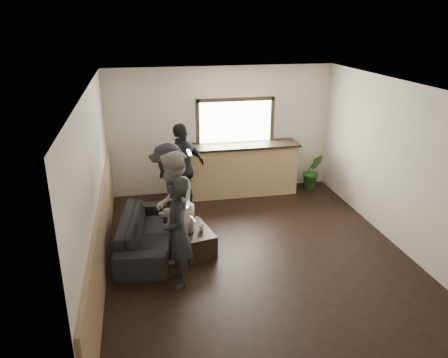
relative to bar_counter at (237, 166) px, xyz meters
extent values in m
cube|color=black|center=(-0.30, -2.70, -0.64)|extent=(5.00, 6.00, 0.01)
cube|color=silver|center=(-0.30, -2.70, 2.16)|extent=(5.00, 6.00, 0.01)
cube|color=beige|center=(-0.30, 0.30, 0.76)|extent=(5.00, 0.01, 2.80)
cube|color=beige|center=(-0.30, -5.70, 0.76)|extent=(5.00, 0.01, 2.80)
cube|color=beige|center=(-2.80, -2.70, 0.76)|extent=(0.01, 6.00, 2.80)
cube|color=beige|center=(2.20, -2.70, 0.76)|extent=(0.01, 6.00, 2.80)
cube|color=#A6805E|center=(-2.77, -2.70, -0.09)|extent=(0.06, 5.90, 1.10)
cube|color=tan|center=(0.00, -0.02, -0.09)|extent=(2.60, 0.60, 1.10)
cube|color=black|center=(0.00, -0.02, 0.48)|extent=(2.70, 0.68, 0.05)
cube|color=white|center=(0.00, 0.26, 0.96)|extent=(1.60, 0.06, 0.90)
cube|color=#3F3326|center=(0.00, 0.23, 1.45)|extent=(1.72, 0.08, 0.08)
cube|color=#3F3326|center=(-0.84, 0.23, 0.96)|extent=(0.08, 0.08, 1.06)
cube|color=#3F3326|center=(0.84, 0.23, 0.96)|extent=(0.08, 0.08, 1.06)
imported|color=black|center=(-2.10, -2.17, -0.33)|extent=(1.09, 2.21, 0.62)
cube|color=black|center=(-1.30, -2.37, -0.44)|extent=(0.68, 0.98, 0.40)
imported|color=silver|center=(-1.42, -2.26, -0.20)|extent=(0.13, 0.13, 0.09)
imported|color=silver|center=(-1.18, -2.45, -0.19)|extent=(0.15, 0.15, 0.10)
imported|color=#2D6623|center=(1.78, -0.05, -0.22)|extent=(0.48, 0.39, 0.83)
imported|color=black|center=(-1.65, -3.31, 0.20)|extent=(0.41, 0.61, 1.68)
cube|color=black|center=(-1.43, -3.31, 0.42)|extent=(0.09, 0.07, 0.12)
cube|color=white|center=(-1.43, -3.32, 0.43)|extent=(0.08, 0.06, 0.11)
imported|color=#B4ACA3|center=(-1.65, -2.57, 0.28)|extent=(1.02, 1.11, 1.83)
cube|color=black|center=(-1.45, -2.67, 0.35)|extent=(0.11, 0.10, 0.12)
cube|color=white|center=(-1.45, -2.67, 0.35)|extent=(0.10, 0.09, 0.11)
imported|color=black|center=(-1.65, -1.85, 0.24)|extent=(0.84, 1.24, 1.77)
cube|color=black|center=(-1.43, -1.89, 0.46)|extent=(0.10, 0.09, 0.12)
cube|color=white|center=(-1.43, -1.89, 0.47)|extent=(0.09, 0.08, 0.11)
imported|color=black|center=(-1.30, -0.74, 0.28)|extent=(1.16, 0.97, 1.85)
cube|color=black|center=(-1.18, -0.93, 0.67)|extent=(0.11, 0.12, 0.12)
cube|color=white|center=(-1.18, -0.94, 0.67)|extent=(0.10, 0.10, 0.11)
camera|label=1|loc=(-2.10, -8.96, 3.14)|focal=35.00mm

